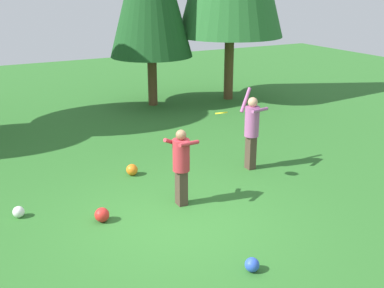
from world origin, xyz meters
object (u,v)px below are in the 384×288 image
object	(u,v)px
ball_white	(19,212)
ball_red	(102,215)
frisbee	(221,113)
person_catcher	(181,161)
ball_orange	(132,170)
person_thrower	(252,127)
ball_blue	(252,265)

from	to	relation	value
ball_white	ball_red	xyz separation A→B (m)	(1.36, -0.91, 0.03)
ball_white	frisbee	bearing A→B (deg)	-6.00
frisbee	ball_white	distance (m)	4.53
frisbee	person_catcher	bearing A→B (deg)	-157.11
ball_white	ball_red	distance (m)	1.64
person_catcher	ball_orange	distance (m)	2.09
ball_orange	ball_red	bearing A→B (deg)	-125.31
person_catcher	ball_red	size ratio (longest dim) A/B	5.70
person_thrower	person_catcher	bearing A→B (deg)	0.59
ball_white	ball_orange	xyz separation A→B (m)	(2.68, 0.94, 0.02)
frisbee	ball_blue	xyz separation A→B (m)	(-1.30, -3.13, -1.53)
person_thrower	ball_blue	size ratio (longest dim) A/B	8.40
ball_blue	ball_white	size ratio (longest dim) A/B	1.04
ball_blue	ball_red	distance (m)	3.09
person_catcher	ball_blue	bearing A→B (deg)	-114.65
ball_blue	ball_white	xyz separation A→B (m)	(-2.94, 3.57, -0.00)
person_thrower	ball_blue	world-z (taller)	person_thrower
frisbee	ball_orange	world-z (taller)	frisbee
person_thrower	ball_orange	xyz separation A→B (m)	(-2.68, 0.94, -0.92)
frisbee	ball_red	distance (m)	3.28
person_catcher	ball_blue	distance (m)	2.74
ball_blue	person_thrower	bearing A→B (deg)	55.89
frisbee	ball_white	size ratio (longest dim) A/B	1.32
ball_blue	ball_white	distance (m)	4.63
ball_white	ball_red	bearing A→B (deg)	-33.84
person_thrower	ball_red	distance (m)	4.20
person_catcher	frisbee	size ratio (longest dim) A/B	5.36
person_thrower	frisbee	distance (m)	1.34
ball_white	ball_orange	bearing A→B (deg)	19.33
ball_red	person_thrower	bearing A→B (deg)	12.92
ball_blue	ball_red	bearing A→B (deg)	120.59
person_catcher	ball_orange	xyz separation A→B (m)	(-0.34, 1.90, -0.80)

